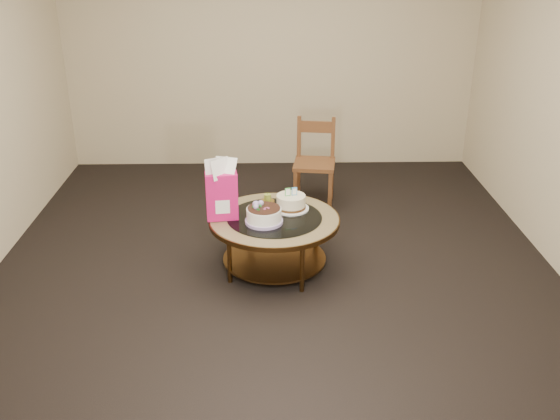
{
  "coord_description": "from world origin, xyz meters",
  "views": [
    {
      "loc": [
        -0.06,
        -4.38,
        2.49
      ],
      "look_at": [
        0.04,
        0.02,
        0.51
      ],
      "focal_mm": 40.0,
      "sensor_mm": 36.0,
      "label": 1
    }
  ],
  "objects_px": {
    "coffee_table": "(274,226)",
    "decorated_cake": "(264,216)",
    "cream_cake": "(291,202)",
    "dining_chair": "(315,162)",
    "gift_bag": "(222,190)"
  },
  "relations": [
    {
      "from": "gift_bag",
      "to": "dining_chair",
      "type": "bearing_deg",
      "value": 51.7
    },
    {
      "from": "coffee_table",
      "to": "cream_cake",
      "type": "distance_m",
      "value": 0.24
    },
    {
      "from": "cream_cake",
      "to": "dining_chair",
      "type": "xyz_separation_m",
      "value": [
        0.28,
        1.18,
        -0.09
      ]
    },
    {
      "from": "coffee_table",
      "to": "gift_bag",
      "type": "relative_size",
      "value": 2.14
    },
    {
      "from": "decorated_cake",
      "to": "cream_cake",
      "type": "xyz_separation_m",
      "value": [
        0.22,
        0.25,
        0.0
      ]
    },
    {
      "from": "coffee_table",
      "to": "decorated_cake",
      "type": "relative_size",
      "value": 3.53
    },
    {
      "from": "decorated_cake",
      "to": "dining_chair",
      "type": "relative_size",
      "value": 0.34
    },
    {
      "from": "decorated_cake",
      "to": "dining_chair",
      "type": "height_order",
      "value": "dining_chair"
    },
    {
      "from": "cream_cake",
      "to": "gift_bag",
      "type": "bearing_deg",
      "value": -177.7
    },
    {
      "from": "cream_cake",
      "to": "gift_bag",
      "type": "relative_size",
      "value": 0.6
    },
    {
      "from": "gift_bag",
      "to": "dining_chair",
      "type": "height_order",
      "value": "gift_bag"
    },
    {
      "from": "coffee_table",
      "to": "cream_cake",
      "type": "height_order",
      "value": "cream_cake"
    },
    {
      "from": "coffee_table",
      "to": "decorated_cake",
      "type": "height_order",
      "value": "decorated_cake"
    },
    {
      "from": "decorated_cake",
      "to": "cream_cake",
      "type": "distance_m",
      "value": 0.33
    },
    {
      "from": "decorated_cake",
      "to": "cream_cake",
      "type": "relative_size",
      "value": 1.01
    }
  ]
}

